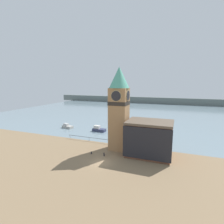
# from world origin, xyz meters

# --- Properties ---
(ground_plane) EXTENTS (160.00, 160.00, 0.00)m
(ground_plane) POSITION_xyz_m (0.00, 0.00, 0.00)
(ground_plane) COLOR #846B4C
(water) EXTENTS (160.00, 120.00, 0.00)m
(water) POSITION_xyz_m (0.00, 71.85, -0.00)
(water) COLOR gray
(water) RESTS_ON ground_plane
(far_shoreline) EXTENTS (180.00, 3.00, 5.00)m
(far_shoreline) POSITION_xyz_m (0.00, 111.85, 2.50)
(far_shoreline) COLOR slate
(far_shoreline) RESTS_ON water
(pier_railing) EXTENTS (13.75, 0.08, 1.09)m
(pier_railing) POSITION_xyz_m (-8.91, 11.60, 0.97)
(pier_railing) COLOR #333338
(pier_railing) RESTS_ON ground_plane
(clock_tower) EXTENTS (4.90, 4.90, 20.56)m
(clock_tower) POSITION_xyz_m (1.11, 8.92, 10.91)
(clock_tower) COLOR #9E754C
(clock_tower) RESTS_ON ground_plane
(pier_building) EXTENTS (10.38, 7.78, 8.11)m
(pier_building) POSITION_xyz_m (8.91, 7.77, 4.07)
(pier_building) COLOR brown
(pier_building) RESTS_ON ground_plane
(boat_near) EXTENTS (4.72, 2.31, 1.96)m
(boat_near) POSITION_xyz_m (-10.75, 21.96, 0.71)
(boat_near) COLOR #333856
(boat_near) RESTS_ON water
(boat_far) EXTENTS (4.62, 2.76, 1.62)m
(boat_far) POSITION_xyz_m (-23.68, 21.90, 0.60)
(boat_far) COLOR #B7B2A8
(boat_far) RESTS_ON water
(mooring_bollard_near) EXTENTS (0.30, 0.30, 0.65)m
(mooring_bollard_near) POSITION_xyz_m (-3.90, 3.41, 0.35)
(mooring_bollard_near) COLOR #2D2D33
(mooring_bollard_near) RESTS_ON ground_plane
(mooring_bollard_far) EXTENTS (0.30, 0.30, 0.84)m
(mooring_bollard_far) POSITION_xyz_m (-0.65, 3.47, 0.46)
(mooring_bollard_far) COLOR #2D2D33
(mooring_bollard_far) RESTS_ON ground_plane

